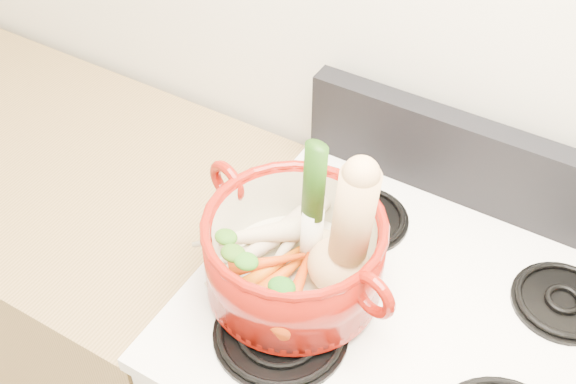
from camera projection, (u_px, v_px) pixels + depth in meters
The scene contains 21 objects.
wall_back at pixel (539, 38), 1.19m from camera, with size 3.50×0.02×2.60m, color silver.
cooktop at pixel (425, 320), 1.23m from camera, with size 0.78×0.67×0.03m, color white.
control_backsplash at pixel (497, 172), 1.34m from camera, with size 0.76×0.05×0.18m, color black.
counter_left at pixel (36, 259), 1.96m from camera, with size 1.36×0.65×0.90m, color #9A7949.
burner_front_left at pixel (281, 331), 1.18m from camera, with size 0.22×0.22×0.02m, color black.
burner_back_left at pixel (363, 217), 1.36m from camera, with size 0.17×0.17×0.02m, color black.
burner_back_right at pixel (563, 300), 1.22m from camera, with size 0.17×0.17×0.02m, color black.
dutch_oven at pixel (294, 254), 1.19m from camera, with size 0.30×0.30×0.15m, color maroon.
pot_handle_left at pixel (227, 182), 1.24m from camera, with size 0.08×0.08×0.02m, color maroon.
pot_handle_right at pixel (373, 295), 1.07m from camera, with size 0.08×0.08×0.02m, color maroon.
squash at pixel (341, 230), 1.11m from camera, with size 0.11×0.11×0.26m, color #E3A874, non-canonical shape.
leek at pixel (312, 206), 1.15m from camera, with size 0.04×0.04×0.26m, color white.
ginger at pixel (326, 244), 1.24m from camera, with size 0.07×0.05×0.04m, color tan.
parsnip_0 at pixel (262, 242), 1.24m from camera, with size 0.04×0.04×0.20m, color beige.
parsnip_1 at pixel (257, 248), 1.22m from camera, with size 0.04×0.04×0.21m, color beige.
parsnip_2 at pixel (294, 235), 1.23m from camera, with size 0.04×0.04×0.18m, color beige.
parsnip_3 at pixel (250, 234), 1.22m from camera, with size 0.04×0.04×0.20m, color beige.
carrot_0 at pixel (283, 275), 1.19m from camera, with size 0.03×0.03×0.15m, color #C65A09.
carrot_1 at pixel (272, 269), 1.19m from camera, with size 0.03×0.03×0.15m, color #C55E09.
carrot_2 at pixel (297, 290), 1.15m from camera, with size 0.03×0.03×0.18m, color #C43809.
carrot_3 at pixel (267, 263), 1.18m from camera, with size 0.03×0.03×0.13m, color #B93809.
Camera 1 is at (0.17, 0.66, 1.95)m, focal length 45.00 mm.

